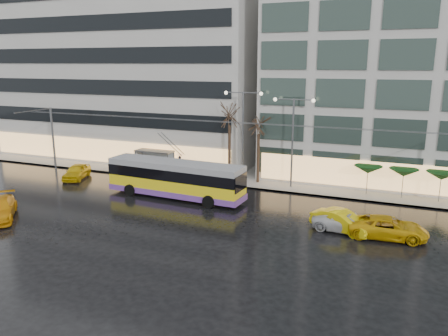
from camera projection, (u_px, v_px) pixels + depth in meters
The scene contains 22 objects.
ground at pixel (174, 213), 35.28m from camera, with size 140.00×140.00×0.00m, color black.
sidewalk at pixel (252, 175), 47.13m from camera, with size 80.00×10.00×0.15m, color gray.
kerb at pixel (236, 187), 42.68m from camera, with size 80.00×0.10×0.15m, color slate.
building_left at pixel (132, 68), 55.61m from camera, with size 34.00×14.00×22.00m, color #ACA9A4.
building_right at pixel (436, 54), 42.46m from camera, with size 32.00×14.00×25.00m, color #ACA9A4.
trolleybus at pixel (175, 180), 39.16m from camera, with size 13.00×5.34×5.97m.
catenary at pixel (223, 146), 41.06m from camera, with size 42.24×5.12×7.00m.
bus_shelter at pixel (153, 156), 47.50m from camera, with size 4.20×1.60×2.51m.
street_lamp_near at pixel (243, 124), 42.86m from camera, with size 3.96×0.36×9.03m.
street_lamp_far at pixel (293, 130), 41.10m from camera, with size 3.96×0.36×8.53m.
tree_a at pixel (230, 112), 43.33m from camera, with size 3.20×3.20×8.40m.
tree_b at pixel (259, 120), 42.58m from camera, with size 3.20×3.20×7.70m.
parasol_a at pixel (368, 170), 39.49m from camera, with size 2.50×2.50×2.65m.
parasol_b at pixel (404, 173), 38.39m from camera, with size 2.50×2.50×2.65m.
parasol_c at pixel (441, 176), 37.29m from camera, with size 2.50×2.50×2.65m.
taxi_a at pixel (77, 172), 45.64m from camera, with size 1.81×4.50×1.53m, color gold.
taxi_b at pixel (342, 221), 31.45m from camera, with size 1.59×4.56×1.50m, color #DABF0B.
taxi_c at pixel (388, 228), 30.25m from camera, with size 2.47×5.37×1.49m, color #D09C0A.
sedan_silver at pixel (348, 222), 31.44m from camera, with size 2.29×4.96×1.38m, color #B9B9BE.
pedestrian_a at pixel (180, 161), 47.15m from camera, with size 1.20×1.22×2.19m.
pedestrian_b at pixel (166, 167), 46.65m from camera, with size 1.11×1.07×1.80m.
pedestrian_c at pixel (130, 163), 47.37m from camera, with size 1.26×1.05×2.11m.
Camera 1 is at (16.33, -29.44, 11.88)m, focal length 35.00 mm.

